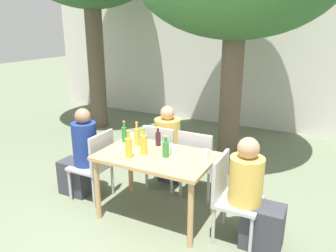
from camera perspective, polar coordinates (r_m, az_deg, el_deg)
The scene contains 20 objects.
ground_plane at distance 4.01m, azimuth -2.01°, elevation -15.29°, with size 30.00×30.00×0.00m, color #667056.
cafe_building_wall at distance 7.15m, azimuth 13.72°, elevation 10.84°, with size 10.00×0.08×2.80m.
dining_table_front at distance 3.69m, azimuth -2.12°, elevation -6.45°, with size 1.27×0.80×0.78m.
patio_chair_0 at distance 4.21m, azimuth -12.53°, elevation -6.14°, with size 0.44×0.44×0.90m.
patio_chair_1 at distance 3.47m, azimuth 10.80°, elevation -11.43°, with size 0.44×0.44×0.90m.
patio_chair_2 at distance 4.38m, azimuth -0.99°, elevation -4.77°, with size 0.44×0.44×0.90m.
patio_chair_3 at distance 4.18m, azimuth 5.21°, elevation -5.95°, with size 0.44×0.44×0.90m.
person_seated_0 at distance 4.36m, azimuth -15.00°, elevation -5.39°, with size 0.55×0.31×1.19m.
person_seated_1 at distance 3.42m, azimuth 14.72°, elevation -12.23°, with size 0.57×0.34×1.14m.
person_seated_2 at distance 4.58m, azimuth 0.42°, elevation -3.87°, with size 0.35×0.58×1.13m.
green_bottle_0 at distance 3.56m, azimuth -0.41°, elevation -3.98°, with size 0.08×0.08×0.24m.
oil_cruet_1 at distance 3.63m, azimuth -4.27°, elevation -3.11°, with size 0.08×0.08×0.31m.
oil_cruet_2 at distance 3.90m, azimuth -5.45°, elevation -1.79°, with size 0.06×0.06×0.29m.
wine_bottle_3 at distance 3.88m, azimuth -1.75°, elevation -2.17°, with size 0.06×0.06×0.23m.
green_bottle_4 at distance 4.05m, azimuth -7.62°, elevation -1.33°, with size 0.06×0.06×0.26m.
oil_cruet_5 at distance 3.55m, azimuth -6.85°, elevation -3.69°, with size 0.08×0.08×0.31m.
drinking_glass_0 at distance 3.52m, azimuth -8.80°, elevation -4.96°, with size 0.06×0.06×0.13m.
drinking_glass_1 at distance 3.62m, azimuth 0.85°, elevation -4.22°, with size 0.06×0.06×0.12m.
drinking_glass_2 at distance 4.11m, azimuth -6.24°, elevation -1.82°, with size 0.08×0.08×0.09m.
drinking_glass_3 at distance 3.52m, azimuth 6.68°, elevation -4.98°, with size 0.06×0.06×0.12m.
Camera 1 is at (1.65, -2.94, 2.17)m, focal length 35.00 mm.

